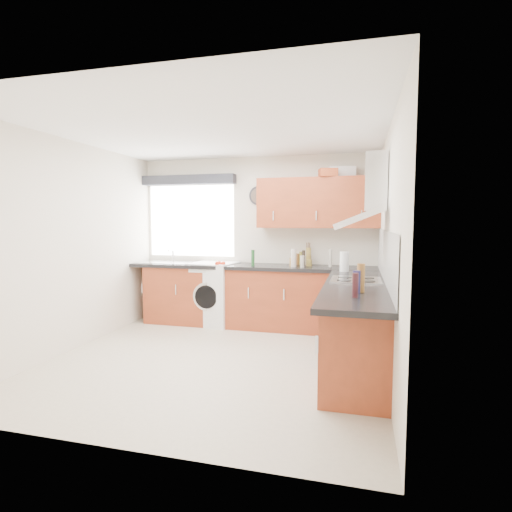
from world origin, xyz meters
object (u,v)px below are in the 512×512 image
(extractor_hood, at_px, (368,200))
(upper_cabinets, at_px, (318,203))
(washing_machine, at_px, (214,293))
(oven, at_px, (355,325))

(extractor_hood, xyz_separation_m, upper_cabinets, (-0.65, 1.33, 0.03))
(extractor_hood, distance_m, washing_machine, 2.82)
(oven, height_order, upper_cabinets, upper_cabinets)
(upper_cabinets, bearing_deg, oven, -67.46)
(extractor_hood, relative_size, washing_machine, 0.84)
(oven, relative_size, washing_machine, 0.92)
(oven, relative_size, extractor_hood, 1.09)
(oven, xyz_separation_m, upper_cabinets, (-0.55, 1.32, 1.38))
(extractor_hood, bearing_deg, upper_cabinets, 116.13)
(oven, bearing_deg, upper_cabinets, 112.54)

